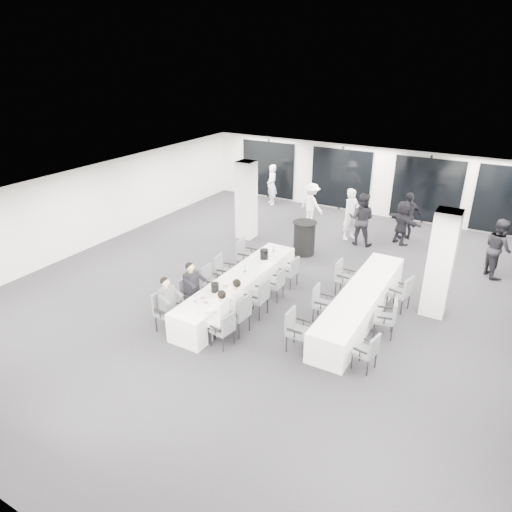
{
  "coord_description": "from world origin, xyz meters",
  "views": [
    {
      "loc": [
        5.36,
        -10.24,
        6.22
      ],
      "look_at": [
        -0.44,
        -0.2,
        1.05
      ],
      "focal_mm": 32.0,
      "sensor_mm": 36.0,
      "label": 1
    }
  ],
  "objects": [
    {
      "name": "plate_a",
      "position": [
        -0.63,
        -2.47,
        0.76
      ],
      "size": [
        0.2,
        0.2,
        0.03
      ],
      "color": "white",
      "rests_on": "banquet_table_main"
    },
    {
      "name": "chair_main_right_second",
      "position": [
        0.35,
        -2.34,
        0.59
      ],
      "size": [
        0.56,
        0.61,
        1.04
      ],
      "rotation": [
        0.0,
        0.0,
        1.5
      ],
      "color": "#56595E",
      "rests_on": "floor"
    },
    {
      "name": "seated_guest_b",
      "position": [
        -1.16,
        -2.14,
        0.81
      ],
      "size": [
        0.5,
        0.38,
        1.44
      ],
      "rotation": [
        0.0,
        0.0,
        -1.57
      ],
      "color": "black",
      "rests_on": "floor"
    },
    {
      "name": "chair_side_left_near",
      "position": [
        1.77,
        -2.24,
        0.56
      ],
      "size": [
        0.51,
        0.57,
        0.98
      ],
      "rotation": [
        0.0,
        0.0,
        -1.55
      ],
      "color": "#56595E",
      "rests_on": "floor"
    },
    {
      "name": "chair_main_left_fourth",
      "position": [
        -1.32,
        -0.53,
        0.56
      ],
      "size": [
        0.58,
        0.61,
        0.98
      ],
      "rotation": [
        0.0,
        0.0,
        -1.39
      ],
      "color": "#56595E",
      "rests_on": "floor"
    },
    {
      "name": "banquet_table_side",
      "position": [
        2.61,
        -0.14,
        0.38
      ],
      "size": [
        0.9,
        5.0,
        0.75
      ],
      "primitive_type": "cube",
      "color": "white",
      "rests_on": "floor"
    },
    {
      "name": "chair_main_left_far",
      "position": [
        -1.33,
        0.67,
        0.59
      ],
      "size": [
        0.57,
        0.62,
        1.04
      ],
      "rotation": [
        0.0,
        0.0,
        -1.48
      ],
      "color": "#56595E",
      "rests_on": "floor"
    },
    {
      "name": "chair_side_right_near",
      "position": [
        3.43,
        -2.17,
        0.5
      ],
      "size": [
        0.52,
        0.55,
        0.87
      ],
      "rotation": [
        0.0,
        0.0,
        1.38
      ],
      "color": "#56595E",
      "rests_on": "floor"
    },
    {
      "name": "standing_guest_c",
      "position": [
        -1.3,
        5.63,
        0.93
      ],
      "size": [
        1.35,
        0.99,
        1.87
      ],
      "primitive_type": "imported",
      "rotation": [
        0.0,
        0.0,
        2.79
      ],
      "color": "white",
      "rests_on": "floor"
    },
    {
      "name": "chair_main_left_second",
      "position": [
        -1.32,
        -2.13,
        0.54
      ],
      "size": [
        0.52,
        0.57,
        0.94
      ],
      "rotation": [
        0.0,
        0.0,
        -1.68
      ],
      "color": "#56595E",
      "rests_on": "floor"
    },
    {
      "name": "cocktail_table",
      "position": [
        -0.32,
        2.82,
        0.57
      ],
      "size": [
        0.81,
        0.81,
        1.13
      ],
      "color": "black",
      "rests_on": "floor"
    },
    {
      "name": "water_bottle_c",
      "position": [
        -0.43,
        0.83,
        0.85
      ],
      "size": [
        0.07,
        0.07,
        0.21
      ],
      "primitive_type": "cylinder",
      "color": "silver",
      "rests_on": "banquet_table_main"
    },
    {
      "name": "wine_glass",
      "position": [
        -0.27,
        -3.12,
        0.89
      ],
      "size": [
        0.07,
        0.07,
        0.19
      ],
      "color": "silver",
      "rests_on": "banquet_table_main"
    },
    {
      "name": "seated_guest_c",
      "position": [
        0.18,
        -2.96,
        0.81
      ],
      "size": [
        0.5,
        0.38,
        1.44
      ],
      "rotation": [
        0.0,
        0.0,
        1.57
      ],
      "color": "white",
      "rests_on": "floor"
    },
    {
      "name": "standing_guest_d",
      "position": [
        2.34,
        5.88,
        0.99
      ],
      "size": [
        1.26,
        1.31,
        1.98
      ],
      "primitive_type": "imported",
      "rotation": [
        0.0,
        0.0,
        4.0
      ],
      "color": "black",
      "rests_on": "floor"
    },
    {
      "name": "chair_side_right_mid",
      "position": [
        3.44,
        -0.68,
        0.55
      ],
      "size": [
        0.59,
        0.62,
        0.96
      ],
      "rotation": [
        0.0,
        0.0,
        1.83
      ],
      "color": "#56595E",
      "rests_on": "floor"
    },
    {
      "name": "chair_main_left_near",
      "position": [
        -1.33,
        -3.09,
        0.57
      ],
      "size": [
        0.51,
        0.57,
        1.0
      ],
      "rotation": [
        0.0,
        0.0,
        -1.58
      ],
      "color": "#56595E",
      "rests_on": "floor"
    },
    {
      "name": "standing_guest_b",
      "position": [
        1.04,
        4.58,
        1.06
      ],
      "size": [
        1.07,
        0.7,
        2.12
      ],
      "primitive_type": "imported",
      "rotation": [
        0.0,
        0.0,
        3.22
      ],
      "color": "black",
      "rests_on": "floor"
    },
    {
      "name": "chair_side_left_mid",
      "position": [
        1.78,
        -0.79,
        0.53
      ],
      "size": [
        0.5,
        0.55,
        0.92
      ],
      "rotation": [
        0.0,
        0.0,
        -1.5
      ],
      "color": "#56595E",
      "rests_on": "floor"
    },
    {
      "name": "chair_side_right_far",
      "position": [
        3.44,
        0.7,
        0.55
      ],
      "size": [
        0.59,
        0.62,
        0.97
      ],
      "rotation": [
        0.0,
        0.0,
        1.35
      ],
      "color": "#56595E",
      "rests_on": "floor"
    },
    {
      "name": "chair_main_right_near",
      "position": [
        0.34,
        -2.97,
        0.5
      ],
      "size": [
        0.5,
        0.54,
        0.88
      ],
      "rotation": [
        0.0,
        0.0,
        1.43
      ],
      "color": "#56595E",
      "rests_on": "floor"
    },
    {
      "name": "chair_main_right_fourth",
      "position": [
        0.34,
        -0.42,
        0.51
      ],
      "size": [
        0.46,
        0.52,
        0.9
      ],
      "rotation": [
        0.0,
        0.0,
        1.58
      ],
      "color": "#56595E",
      "rests_on": "floor"
    },
    {
      "name": "seated_guest_d",
      "position": [
        0.18,
        -2.34,
        0.81
      ],
      "size": [
        0.5,
        0.38,
        1.44
      ],
      "rotation": [
        0.0,
        0.0,
        1.57
      ],
      "color": "white",
      "rests_on": "floor"
    },
    {
      "name": "standing_guest_g",
      "position": [
        -3.9,
        7.2,
        1.0
      ],
      "size": [
        0.93,
        0.92,
        2.0
      ],
      "primitive_type": "imported",
      "rotation": [
        0.0,
        0.0,
        -0.73
      ],
      "color": "white",
      "rests_on": "floor"
    },
    {
      "name": "chair_main_left_mid",
      "position": [
        -1.32,
        -1.19,
        0.52
      ],
      "size": [
        0.46,
        0.52,
        0.91
      ],
      "rotation": [
        0.0,
        0.0,
        -1.57
      ],
      "color": "#56595E",
      "rests_on": "floor"
    },
    {
      "name": "column_right",
      "position": [
        4.2,
        1.0,
        1.4
      ],
      "size": [
        0.6,
        0.6,
        2.8
      ],
      "primitive_type": "cube",
      "color": "silver",
      "rests_on": "floor"
    },
    {
      "name": "chair_main_right_far",
      "position": [
        0.34,
        0.44,
        0.53
      ],
      "size": [
        0.5,
        0.55,
        0.92
      ],
      "rotation": [
        0.0,
        0.0,
        1.5
      ],
      "color": "#56595E",
      "rests_on": "floor"
    },
    {
      "name": "plate_b",
      "position": [
        -0.43,
        -2.61,
        0.76
      ],
      "size": [
        0.21,
        0.21,
        0.03
      ],
      "color": "white",
      "rests_on": "banquet_table_main"
    },
    {
      "name": "column_left",
      "position": [
        -2.8,
        3.2,
        1.4
      ],
      "size": [
        0.6,
        0.6,
        2.8
      ],
      "primitive_type": "cube",
      "color": "silver",
      "rests_on": "floor"
    },
    {
      "name": "plate_c",
      "position": [
        -0.48,
        -1.68,
        0.76
      ],
      "size": [
        0.22,
        0.22,
        0.03
      ],
      "color": "white",
      "rests_on": "banquet_table_main"
    },
    {
      "name": "room",
      "position": [
        0.89,
        1.11,
        1.39
      ],
      "size": [
        14.04,
        16.04,
        2.84
      ],
      "color": "#25252A",
      "rests_on": "ground"
    },
    {
      "name": "standing_guest_a",
      "position": [
        0.55,
        4.93,
        1.05
      ],
      "size": [
        0.9,
        0.97,
        2.1
      ],
      "primitive_type": "imported",
      "rotation": [
        0.0,
        0.0,
        1.1
      ],
      "color": "white",
      "rests_on": "floor"
    },
    {
      "name": "water_bottle_b",
      "position": [
        -0.43,
        -0.81,
        0.87
      ],
      "size": [
        0.08,
        0.08,
        0.24
      ],
      "primitive_type": "cylinder",
      "color": "silver",
      "rests_on": "banquet_table_main"
    },
    {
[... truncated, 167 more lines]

